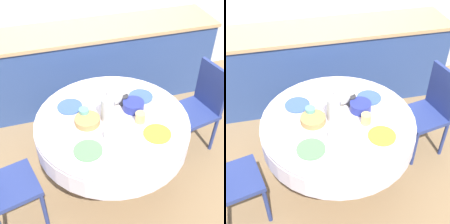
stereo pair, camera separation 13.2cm
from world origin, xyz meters
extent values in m
plane|color=#8E704C|center=(0.00, 0.00, 0.00)|extent=(12.00, 12.00, 0.00)
cube|color=#2D4784|center=(0.00, 1.32, 0.45)|extent=(3.20, 0.60, 0.90)
cube|color=tan|center=(0.00, 1.32, 0.92)|extent=(3.24, 0.64, 0.04)
cylinder|color=brown|center=(0.00, 0.00, 0.02)|extent=(0.44, 0.44, 0.04)
cylinder|color=brown|center=(0.00, 0.00, 0.28)|extent=(0.11, 0.11, 0.49)
cylinder|color=silver|center=(0.00, 0.00, 0.62)|extent=(1.31, 1.31, 0.18)
cylinder|color=silver|center=(0.00, 0.00, 0.72)|extent=(1.30, 1.30, 0.03)
cube|color=navy|center=(0.90, 0.18, 0.45)|extent=(0.47, 0.47, 0.04)
cube|color=navy|center=(1.08, 0.21, 0.70)|extent=(0.11, 0.38, 0.47)
cylinder|color=navy|center=(0.77, -0.03, 0.21)|extent=(0.04, 0.04, 0.43)
cylinder|color=navy|center=(0.70, 0.32, 0.21)|extent=(0.04, 0.04, 0.43)
cylinder|color=navy|center=(1.11, 0.04, 0.21)|extent=(0.04, 0.04, 0.43)
cylinder|color=navy|center=(1.04, 0.39, 0.21)|extent=(0.04, 0.04, 0.43)
cube|color=navy|center=(-0.90, -0.22, 0.45)|extent=(0.48, 0.48, 0.04)
cylinder|color=navy|center=(-0.77, 0.00, 0.21)|extent=(0.04, 0.04, 0.43)
cylinder|color=navy|center=(-0.68, -0.35, 0.21)|extent=(0.04, 0.04, 0.43)
cylinder|color=#5BA85B|center=(-0.28, -0.29, 0.74)|extent=(0.22, 0.22, 0.01)
cylinder|color=white|center=(-0.09, -0.22, 0.78)|extent=(0.08, 0.08, 0.09)
cylinder|color=yellow|center=(0.29, -0.28, 0.74)|extent=(0.22, 0.22, 0.01)
cylinder|color=#DBB766|center=(0.22, -0.09, 0.78)|extent=(0.08, 0.08, 0.09)
cylinder|color=#3856AD|center=(-0.31, 0.26, 0.74)|extent=(0.22, 0.22, 0.01)
cylinder|color=#5BA39E|center=(-0.22, 0.09, 0.78)|extent=(0.08, 0.08, 0.09)
cylinder|color=#3856AD|center=(0.34, 0.22, 0.74)|extent=(0.22, 0.22, 0.01)
cylinder|color=#28282D|center=(0.16, 0.17, 0.78)|extent=(0.08, 0.08, 0.09)
cylinder|color=#B2B2B7|center=(-0.03, 0.01, 0.85)|extent=(0.11, 0.11, 0.22)
cone|color=#B2B2B7|center=(-0.03, 0.01, 0.98)|extent=(0.10, 0.10, 0.05)
sphere|color=#B2B2B7|center=(-0.03, 0.01, 1.02)|extent=(0.03, 0.03, 0.03)
cylinder|color=silver|center=(0.08, 0.19, 0.74)|extent=(0.09, 0.09, 0.01)
sphere|color=silver|center=(0.08, 0.19, 0.83)|extent=(0.15, 0.15, 0.15)
cylinder|color=silver|center=(0.17, 0.19, 0.83)|extent=(0.09, 0.03, 0.06)
sphere|color=silver|center=(0.08, 0.19, 0.92)|extent=(0.03, 0.03, 0.03)
cylinder|color=#AD844C|center=(-0.21, 0.01, 0.76)|extent=(0.21, 0.21, 0.06)
cylinder|color=navy|center=(0.22, 0.08, 0.78)|extent=(0.19, 0.19, 0.08)
camera|label=1|loc=(-0.56, -1.88, 2.47)|focal=50.00mm
camera|label=2|loc=(-0.44, -1.92, 2.47)|focal=50.00mm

